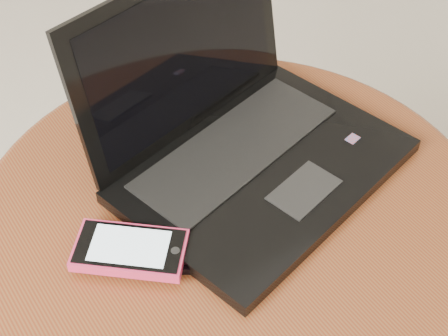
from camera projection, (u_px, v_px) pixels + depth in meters
table at (233, 265)px, 0.92m from camera, size 0.67×0.67×0.53m
laptop at (240, 137)px, 0.87m from camera, size 0.41×0.37×0.23m
phone_black at (155, 251)px, 0.78m from camera, size 0.13×0.12×0.01m
phone_pink at (130, 250)px, 0.77m from camera, size 0.14×0.14×0.02m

